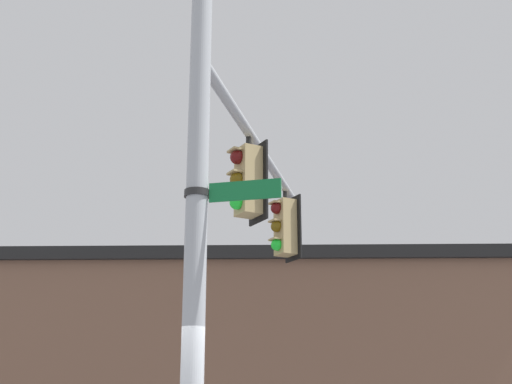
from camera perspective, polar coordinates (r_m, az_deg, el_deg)
name	(u,v)px	position (r m, az deg, el deg)	size (l,w,h in m)	color
signal_pole	(195,255)	(7.71, -4.98, -5.17)	(0.25, 0.25, 6.56)	#ADB2B7
mast_arm	(259,148)	(11.22, 0.23, 3.62)	(0.15, 0.15, 6.10)	#ADB2B7
traffic_light_nearest_pole	(247,181)	(10.33, -0.73, 0.93)	(0.54, 0.49, 1.31)	black
traffic_light_mid_inner	(284,227)	(12.99, 2.34, -2.89)	(0.54, 0.49, 1.31)	black
street_name_sign	(219,192)	(7.81, -3.07, -0.03)	(0.81, 0.88, 0.22)	#147238
storefront_building	(241,371)	(19.22, -1.21, -14.47)	(13.62, 15.95, 5.22)	brown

